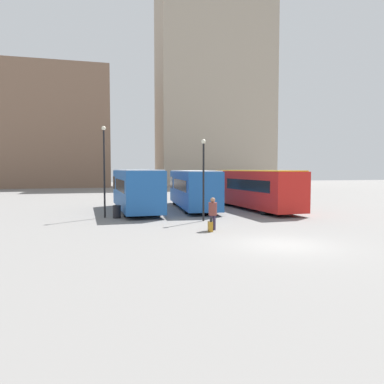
{
  "coord_description": "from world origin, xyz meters",
  "views": [
    {
      "loc": [
        -7.76,
        -14.27,
        3.23
      ],
      "look_at": [
        -1.89,
        8.06,
        1.81
      ],
      "focal_mm": 35.0,
      "sensor_mm": 36.0,
      "label": 1
    }
  ],
  "objects_px": {
    "bus_0": "(136,189)",
    "trash_bin": "(117,212)",
    "bus_2": "(254,188)",
    "bus_1": "(193,188)",
    "suitcase": "(210,226)",
    "lamp_post_1": "(204,172)",
    "lamp_post_0": "(104,164)",
    "traveler": "(213,211)"
  },
  "relations": [
    {
      "from": "bus_1",
      "to": "trash_bin",
      "type": "bearing_deg",
      "value": 130.61
    },
    {
      "from": "traveler",
      "to": "trash_bin",
      "type": "bearing_deg",
      "value": 38.9
    },
    {
      "from": "bus_1",
      "to": "suitcase",
      "type": "bearing_deg",
      "value": 174.77
    },
    {
      "from": "lamp_post_0",
      "to": "lamp_post_1",
      "type": "bearing_deg",
      "value": -28.4
    },
    {
      "from": "bus_0",
      "to": "trash_bin",
      "type": "bearing_deg",
      "value": 154.81
    },
    {
      "from": "bus_2",
      "to": "trash_bin",
      "type": "xyz_separation_m",
      "value": [
        -11.0,
        -2.8,
        -1.29
      ]
    },
    {
      "from": "bus_0",
      "to": "trash_bin",
      "type": "xyz_separation_m",
      "value": [
        -1.65,
        -3.73,
        -1.31
      ]
    },
    {
      "from": "bus_0",
      "to": "bus_2",
      "type": "relative_size",
      "value": 0.91
    },
    {
      "from": "lamp_post_1",
      "to": "suitcase",
      "type": "bearing_deg",
      "value": -101.36
    },
    {
      "from": "lamp_post_1",
      "to": "lamp_post_0",
      "type": "bearing_deg",
      "value": 151.6
    },
    {
      "from": "bus_0",
      "to": "suitcase",
      "type": "height_order",
      "value": "bus_0"
    },
    {
      "from": "suitcase",
      "to": "lamp_post_0",
      "type": "distance_m",
      "value": 9.38
    },
    {
      "from": "bus_1",
      "to": "lamp_post_0",
      "type": "relative_size",
      "value": 1.85
    },
    {
      "from": "lamp_post_0",
      "to": "trash_bin",
      "type": "height_order",
      "value": "lamp_post_0"
    },
    {
      "from": "suitcase",
      "to": "lamp_post_0",
      "type": "height_order",
      "value": "lamp_post_0"
    },
    {
      "from": "lamp_post_0",
      "to": "bus_1",
      "type": "bearing_deg",
      "value": 29.94
    },
    {
      "from": "suitcase",
      "to": "trash_bin",
      "type": "bearing_deg",
      "value": 35.46
    },
    {
      "from": "bus_1",
      "to": "traveler",
      "type": "xyz_separation_m",
      "value": [
        -1.75,
        -10.81,
        -0.67
      ]
    },
    {
      "from": "bus_0",
      "to": "bus_1",
      "type": "bearing_deg",
      "value": -81.22
    },
    {
      "from": "bus_2",
      "to": "traveler",
      "type": "bearing_deg",
      "value": 142.15
    },
    {
      "from": "bus_0",
      "to": "bus_2",
      "type": "height_order",
      "value": "bus_0"
    },
    {
      "from": "bus_1",
      "to": "lamp_post_0",
      "type": "distance_m",
      "value": 8.43
    },
    {
      "from": "bus_2",
      "to": "traveler",
      "type": "xyz_separation_m",
      "value": [
        -6.37,
        -9.04,
        -0.68
      ]
    },
    {
      "from": "lamp_post_1",
      "to": "bus_2",
      "type": "bearing_deg",
      "value": 43.38
    },
    {
      "from": "lamp_post_1",
      "to": "bus_1",
      "type": "bearing_deg",
      "value": 80.48
    },
    {
      "from": "bus_2",
      "to": "lamp_post_1",
      "type": "height_order",
      "value": "lamp_post_1"
    },
    {
      "from": "bus_1",
      "to": "bus_2",
      "type": "xyz_separation_m",
      "value": [
        4.62,
        -1.78,
        0.01
      ]
    },
    {
      "from": "bus_0",
      "to": "traveler",
      "type": "xyz_separation_m",
      "value": [
        2.98,
        -9.97,
        -0.71
      ]
    },
    {
      "from": "bus_1",
      "to": "lamp_post_0",
      "type": "bearing_deg",
      "value": 124.87
    },
    {
      "from": "bus_1",
      "to": "trash_bin",
      "type": "distance_m",
      "value": 7.95
    },
    {
      "from": "bus_0",
      "to": "suitcase",
      "type": "relative_size",
      "value": 14.0
    },
    {
      "from": "bus_1",
      "to": "bus_2",
      "type": "bearing_deg",
      "value": -106.11
    },
    {
      "from": "bus_0",
      "to": "trash_bin",
      "type": "distance_m",
      "value": 4.29
    },
    {
      "from": "trash_bin",
      "to": "suitcase",
      "type": "bearing_deg",
      "value": -56.87
    },
    {
      "from": "bus_2",
      "to": "lamp_post_0",
      "type": "relative_size",
      "value": 1.93
    },
    {
      "from": "bus_0",
      "to": "suitcase",
      "type": "xyz_separation_m",
      "value": [
        2.71,
        -10.41,
        -1.47
      ]
    },
    {
      "from": "bus_2",
      "to": "lamp_post_1",
      "type": "relative_size",
      "value": 2.31
    },
    {
      "from": "suitcase",
      "to": "bus_2",
      "type": "bearing_deg",
      "value": -32.69
    },
    {
      "from": "bus_2",
      "to": "lamp_post_1",
      "type": "xyz_separation_m",
      "value": [
        -5.85,
        -5.52,
        1.31
      ]
    },
    {
      "from": "bus_2",
      "to": "traveler",
      "type": "distance_m",
      "value": 11.08
    },
    {
      "from": "suitcase",
      "to": "bus_0",
      "type": "bearing_deg",
      "value": 16.92
    },
    {
      "from": "bus_1",
      "to": "trash_bin",
      "type": "height_order",
      "value": "bus_1"
    }
  ]
}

